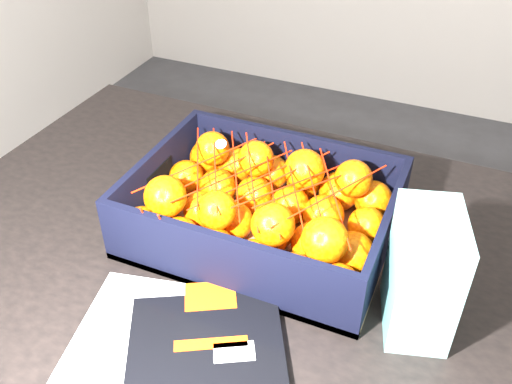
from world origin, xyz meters
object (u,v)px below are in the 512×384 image
at_px(magazine_stack, 169,364).
at_px(retail_carton, 423,274).
at_px(produce_crate, 263,218).
at_px(table, 261,287).

height_order(magazine_stack, retail_carton, retail_carton).
bearing_deg(produce_crate, magazine_stack, -91.46).
distance_m(table, magazine_stack, 0.29).
relative_size(table, produce_crate, 2.88).
xyz_separation_m(table, produce_crate, (-0.01, 0.03, 0.13)).
xyz_separation_m(produce_crate, retail_carton, (0.27, -0.09, 0.06)).
distance_m(table, retail_carton, 0.33).
relative_size(table, retail_carton, 6.42).
relative_size(produce_crate, retail_carton, 2.23).
xyz_separation_m(table, magazine_stack, (-0.02, -0.27, 0.11)).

